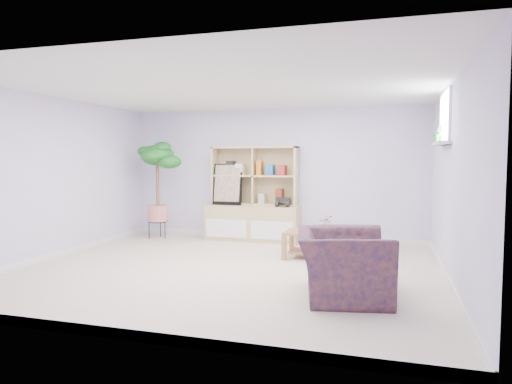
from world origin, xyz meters
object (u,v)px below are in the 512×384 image
(storage_unit, at_px, (253,194))
(floor_tree, at_px, (158,190))
(coffee_table, at_px, (318,245))
(armchair, at_px, (342,260))

(storage_unit, relative_size, floor_tree, 0.94)
(coffee_table, distance_m, floor_tree, 3.34)
(floor_tree, distance_m, armchair, 4.58)
(storage_unit, distance_m, coffee_table, 1.97)
(coffee_table, xyz_separation_m, armchair, (0.53, -1.80, 0.20))
(storage_unit, height_order, armchair, storage_unit)
(coffee_table, height_order, floor_tree, floor_tree)
(storage_unit, relative_size, coffee_table, 1.74)
(storage_unit, distance_m, floor_tree, 1.78)
(armchair, bearing_deg, floor_tree, 42.78)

